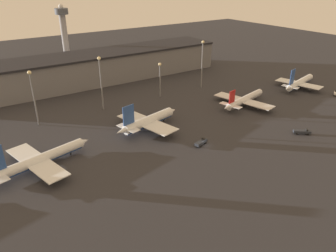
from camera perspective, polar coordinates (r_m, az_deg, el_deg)
ground at (r=137.78m, az=6.63°, el=-3.41°), size 600.00×600.00×0.00m
terminal_building at (r=222.75m, az=-12.08°, el=10.02°), size 170.76×30.96×18.81m
airplane_1 at (r=129.21m, az=-21.51°, el=-5.51°), size 41.95×33.96×14.42m
airplane_2 at (r=149.96m, az=-3.47°, el=0.85°), size 36.94×32.54×14.84m
airplane_3 at (r=182.44m, az=13.17°, el=4.49°), size 39.06×34.27×11.60m
airplane_4 at (r=220.93m, az=21.93°, el=7.01°), size 39.64×28.62×14.55m
service_vehicle_1 at (r=217.32m, az=27.24°, el=5.10°), size 5.85×4.42×2.55m
service_vehicle_3 at (r=137.45m, az=5.80°, el=-2.84°), size 7.10×3.87×2.68m
service_vehicle_4 at (r=157.67m, az=22.34°, el=-0.92°), size 7.07×6.47×2.60m
lamp_post_0 at (r=161.34m, az=-22.49°, el=5.58°), size 1.80×1.80×26.34m
lamp_post_1 at (r=170.14m, az=-11.65°, el=8.30°), size 1.80×1.80×28.22m
lamp_post_2 at (r=187.33m, az=-1.41°, el=8.91°), size 1.80×1.80×20.06m
lamp_post_3 at (r=203.83m, az=5.98°, el=11.57°), size 1.80×1.80×29.03m
control_tower at (r=251.25m, az=-17.62°, el=15.15°), size 9.00×9.00×46.25m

